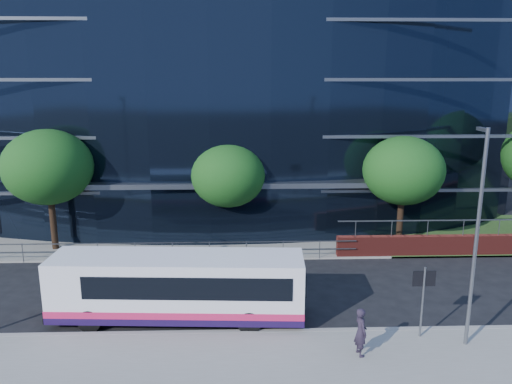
{
  "coord_description": "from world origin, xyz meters",
  "views": [
    {
      "loc": [
        -2.3,
        -18.64,
        9.87
      ],
      "look_at": [
        -1.44,
        8.0,
        3.59
      ],
      "focal_mm": 35.0,
      "sensor_mm": 36.0,
      "label": 1
    }
  ],
  "objects_px": {
    "street_sign": "(424,287)",
    "tree_far_a": "(48,167)",
    "tree_far_c": "(403,171)",
    "city_bus": "(180,287)",
    "tree_far_b": "(228,176)",
    "pedestrian": "(361,332)",
    "tree_dist_e": "(462,121)",
    "streetlight_east": "(477,233)"
  },
  "relations": [
    {
      "from": "tree_far_c",
      "to": "city_bus",
      "type": "height_order",
      "value": "tree_far_c"
    },
    {
      "from": "tree_far_b",
      "to": "pedestrian",
      "type": "height_order",
      "value": "tree_far_b"
    },
    {
      "from": "tree_far_a",
      "to": "tree_dist_e",
      "type": "xyz_separation_m",
      "value": [
        37.0,
        31.0,
        -0.33
      ]
    },
    {
      "from": "tree_dist_e",
      "to": "streetlight_east",
      "type": "xyz_separation_m",
      "value": [
        -18.0,
        -42.17,
        -0.1
      ]
    },
    {
      "from": "street_sign",
      "to": "city_bus",
      "type": "relative_size",
      "value": 0.27
    },
    {
      "from": "tree_far_a",
      "to": "streetlight_east",
      "type": "xyz_separation_m",
      "value": [
        19.0,
        -11.17,
        -0.42
      ]
    },
    {
      "from": "street_sign",
      "to": "tree_dist_e",
      "type": "xyz_separation_m",
      "value": [
        19.5,
        41.59,
        2.39
      ]
    },
    {
      "from": "tree_far_c",
      "to": "streetlight_east",
      "type": "height_order",
      "value": "streetlight_east"
    },
    {
      "from": "city_bus",
      "to": "pedestrian",
      "type": "bearing_deg",
      "value": -21.53
    },
    {
      "from": "street_sign",
      "to": "streetlight_east",
      "type": "height_order",
      "value": "streetlight_east"
    },
    {
      "from": "tree_far_b",
      "to": "streetlight_east",
      "type": "bearing_deg",
      "value": -52.37
    },
    {
      "from": "tree_far_b",
      "to": "city_bus",
      "type": "bearing_deg",
      "value": -101.03
    },
    {
      "from": "city_bus",
      "to": "streetlight_east",
      "type": "bearing_deg",
      "value": -9.71
    },
    {
      "from": "city_bus",
      "to": "tree_far_a",
      "type": "bearing_deg",
      "value": 136.43
    },
    {
      "from": "tree_far_b",
      "to": "tree_far_c",
      "type": "distance_m",
      "value": 10.02
    },
    {
      "from": "tree_dist_e",
      "to": "city_bus",
      "type": "distance_m",
      "value": 49.15
    },
    {
      "from": "streetlight_east",
      "to": "city_bus",
      "type": "xyz_separation_m",
      "value": [
        -10.8,
        2.46,
        -2.97
      ]
    },
    {
      "from": "tree_far_a",
      "to": "tree_far_c",
      "type": "height_order",
      "value": "tree_far_a"
    },
    {
      "from": "tree_far_b",
      "to": "pedestrian",
      "type": "xyz_separation_m",
      "value": [
        4.91,
        -12.29,
        -3.17
      ]
    },
    {
      "from": "street_sign",
      "to": "tree_far_a",
      "type": "bearing_deg",
      "value": 148.83
    },
    {
      "from": "tree_far_c",
      "to": "tree_dist_e",
      "type": "distance_m",
      "value": 35.36
    },
    {
      "from": "street_sign",
      "to": "pedestrian",
      "type": "xyz_separation_m",
      "value": [
        -2.59,
        -1.2,
        -1.11
      ]
    },
    {
      "from": "street_sign",
      "to": "tree_far_c",
      "type": "relative_size",
      "value": 0.43
    },
    {
      "from": "city_bus",
      "to": "pedestrian",
      "type": "relative_size",
      "value": 5.84
    },
    {
      "from": "tree_far_a",
      "to": "tree_dist_e",
      "type": "height_order",
      "value": "tree_far_a"
    },
    {
      "from": "tree_far_a",
      "to": "pedestrian",
      "type": "xyz_separation_m",
      "value": [
        14.91,
        -11.79,
        -3.82
      ]
    },
    {
      "from": "tree_far_b",
      "to": "pedestrian",
      "type": "distance_m",
      "value": 13.61
    },
    {
      "from": "tree_far_a",
      "to": "tree_far_b",
      "type": "bearing_deg",
      "value": 2.86
    },
    {
      "from": "street_sign",
      "to": "tree_far_b",
      "type": "relative_size",
      "value": 0.46
    },
    {
      "from": "street_sign",
      "to": "tree_far_c",
      "type": "distance_m",
      "value": 11.14
    },
    {
      "from": "streetlight_east",
      "to": "city_bus",
      "type": "distance_m",
      "value": 11.46
    },
    {
      "from": "tree_far_c",
      "to": "city_bus",
      "type": "xyz_separation_m",
      "value": [
        -11.8,
        -8.71,
        -3.07
      ]
    },
    {
      "from": "street_sign",
      "to": "city_bus",
      "type": "bearing_deg",
      "value": 168.58
    },
    {
      "from": "tree_far_b",
      "to": "tree_far_c",
      "type": "height_order",
      "value": "tree_far_c"
    },
    {
      "from": "tree_far_c",
      "to": "tree_dist_e",
      "type": "bearing_deg",
      "value": 61.26
    },
    {
      "from": "tree_far_a",
      "to": "tree_far_c",
      "type": "bearing_deg",
      "value": 0.0
    },
    {
      "from": "street_sign",
      "to": "tree_far_a",
      "type": "height_order",
      "value": "tree_far_a"
    },
    {
      "from": "tree_dist_e",
      "to": "pedestrian",
      "type": "relative_size",
      "value": 3.67
    },
    {
      "from": "streetlight_east",
      "to": "city_bus",
      "type": "relative_size",
      "value": 0.77
    },
    {
      "from": "city_bus",
      "to": "pedestrian",
      "type": "xyz_separation_m",
      "value": [
        6.7,
        -3.08,
        -0.43
      ]
    },
    {
      "from": "streetlight_east",
      "to": "tree_far_b",
      "type": "bearing_deg",
      "value": 127.63
    },
    {
      "from": "tree_far_a",
      "to": "streetlight_east",
      "type": "bearing_deg",
      "value": -30.46
    }
  ]
}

